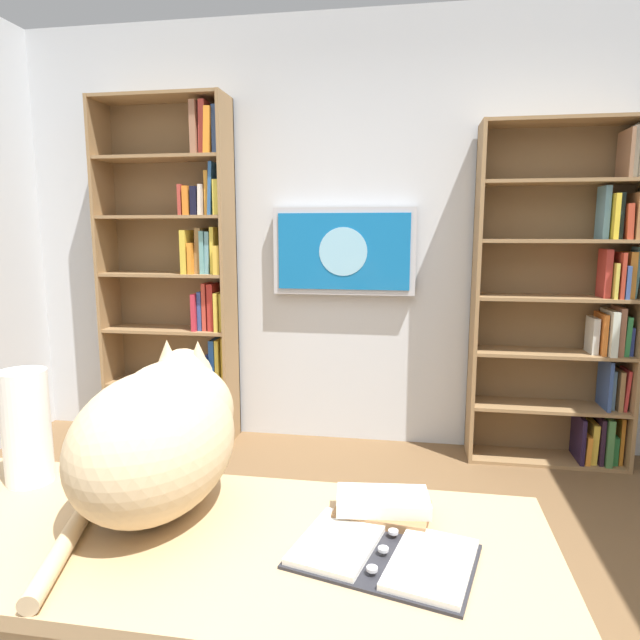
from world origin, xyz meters
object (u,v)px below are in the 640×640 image
Objects in this scene: wall_mounted_tv at (344,251)px; desk at (203,603)px; bookshelf_left at (573,301)px; open_binder at (383,554)px; bookshelf_right at (184,271)px; paper_towel_roll at (26,427)px; desk_book_stack at (383,507)px; cat at (161,431)px.

wall_mounted_tv is 2.60m from desk.
open_binder is (0.97, 2.44, -0.19)m from bookshelf_left.
bookshelf_right is 1.05m from wall_mounted_tv.
bookshelf_left is 5.33× the size of open_binder.
bookshelf_right reaches higher than open_binder.
paper_towel_roll is 1.33× the size of desk_book_stack.
bookshelf_left is 2.80m from desk.
open_binder is at bearing 98.70° from wall_mounted_tv.
open_binder is 0.15m from desk_book_stack.
desk_book_stack is at bearing -178.38° from cat.
desk is 0.61m from paper_towel_roll.
bookshelf_left is 1.39m from wall_mounted_tv.
bookshelf_left is 2.74m from cat.
wall_mounted_tv is at bearing -3.52° from bookshelf_left.
desk is 2.35× the size of cat.
wall_mounted_tv is 2.42m from paper_towel_roll.
bookshelf_right reaches higher than desk.
desk_book_stack is (-0.86, 0.04, -0.11)m from paper_towel_roll.
wall_mounted_tv is at bearing -81.00° from desk_book_stack.
bookshelf_right reaches higher than bookshelf_left.
desk is (-1.06, 2.44, -0.48)m from bookshelf_right.
bookshelf_right is at bearing -58.40° from desk_book_stack.
paper_towel_roll is at bearing -2.43° from desk_book_stack.
wall_mounted_tv reaches higher than paper_towel_roll.
open_binder is at bearing 93.62° from desk_book_stack.
desk_book_stack is at bearing -157.10° from desk.
desk is at bearing 90.62° from wall_mounted_tv.
desk_book_stack is (-1.41, 2.30, -0.32)m from bookshelf_right.
bookshelf_right is 2.49m from cat.
wall_mounted_tv is at bearing -89.38° from desk.
wall_mounted_tv is at bearing -175.41° from bookshelf_right.
bookshelf_left is 3.38× the size of cat.
paper_towel_roll is (1.84, 2.26, -0.06)m from bookshelf_left.
bookshelf_right is 5.90× the size of open_binder.
paper_towel_roll is at bearing -7.70° from cat.
bookshelf_right is 2.71m from desk.
bookshelf_left reaches higher than paper_towel_roll.
paper_towel_roll is (0.87, -0.18, 0.13)m from open_binder.
desk is at bearing 113.51° from bookshelf_right.
desk_book_stack is (-0.35, -0.15, 0.16)m from desk.
wall_mounted_tv reaches higher than cat.
bookshelf_right is 2.72m from desk_book_stack.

